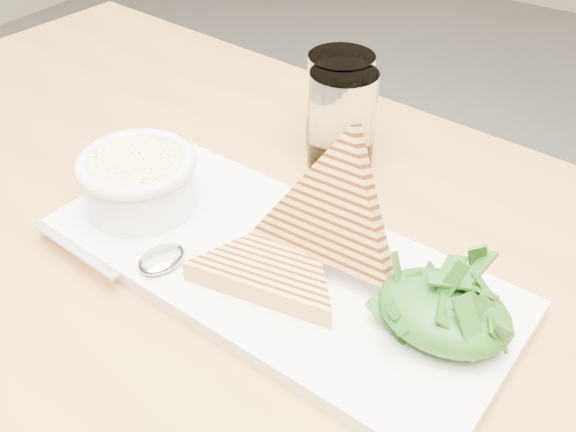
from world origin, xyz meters
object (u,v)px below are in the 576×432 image
Objects in this scene: platter at (276,264)px; glass_far at (342,120)px; table_top at (178,282)px; glass_near at (339,103)px; soup_bowl at (141,187)px.

platter is 0.20m from glass_far.
table_top is 10.73× the size of glass_near.
platter reaches higher than table_top.
soup_bowl is at bearing -177.10° from platter.
soup_bowl is at bearing -120.32° from glass_far.
glass_far is at bearing -55.88° from glass_near.
table_top is 10.83× the size of glass_far.
table_top is at bearing -99.42° from glass_far.
platter is at bearing 30.12° from table_top.
table_top is 0.10m from platter.
platter is 0.16m from soup_bowl.
table_top is 0.25m from glass_far.
platter is at bearing -73.71° from glass_near.
glass_near is (0.09, 0.22, 0.02)m from soup_bowl.
glass_near is at bearing 86.40° from table_top.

